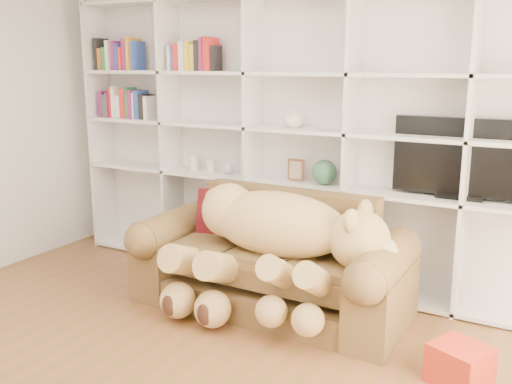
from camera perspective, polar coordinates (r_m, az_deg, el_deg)
The scene contains 13 objects.
wall_back at distance 4.87m, azimuth 5.44°, elevation 7.03°, with size 5.00×0.02×2.70m, color white.
bookshelf at distance 4.85m, azimuth 2.16°, elevation 6.53°, with size 4.43×0.35×2.40m.
sofa at distance 4.37m, azimuth 1.56°, elevation -7.40°, with size 2.05×0.89×0.86m.
teddy_bear at distance 4.09m, azimuth 1.72°, elevation -4.68°, with size 1.60×0.86×0.92m.
throw_pillow at distance 4.66m, azimuth -3.43°, elevation -2.16°, with size 0.39×0.13×0.39m, color #5B0F15.
gift_box at distance 3.66m, azimuth 19.72°, elevation -15.98°, with size 0.30×0.28×0.24m, color red.
tv at distance 4.39m, azimuth 20.05°, elevation 3.11°, with size 1.00×0.18×0.59m.
picture_frame at distance 4.76m, azimuth 4.03°, elevation 2.23°, with size 0.14×0.03×0.18m, color #55301D.
green_vase at distance 4.66m, azimuth 6.85°, elevation 1.97°, with size 0.20×0.20×0.20m, color #2E5B3E.
figurine_tall at distance 5.29m, azimuth -6.26°, elevation 2.93°, with size 0.07×0.07×0.14m, color silver.
figurine_short at distance 5.18m, azimuth -4.56°, elevation 2.61°, with size 0.07×0.07×0.11m, color silver.
snow_globe at distance 5.08m, azimuth -2.77°, elevation 2.37°, with size 0.09×0.09×0.09m, color silver.
shelf_vase at distance 4.71m, azimuth 3.83°, elevation 7.43°, with size 0.16×0.16×0.16m, color silver.
Camera 1 is at (1.95, -1.93, 1.84)m, focal length 40.00 mm.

